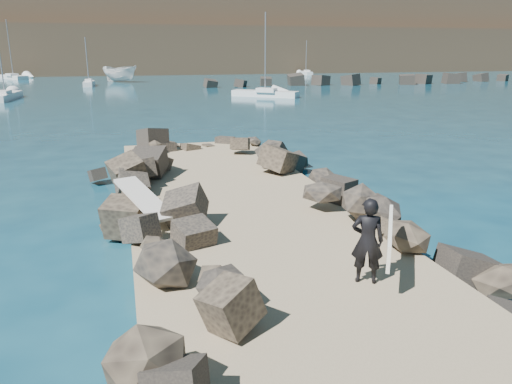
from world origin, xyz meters
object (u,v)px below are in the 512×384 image
sailboat_b (89,83)px  boat_imported (120,74)px  surfboard_resting (144,203)px  surfer_with_board (371,240)px

sailboat_b → boat_imported: bearing=61.9°
surfboard_resting → boat_imported: bearing=68.5°
surfer_with_board → sailboat_b: (-8.34, 66.40, -1.08)m
boat_imported → sailboat_b: 9.18m
boat_imported → surfer_with_board: size_ratio=3.76×
surfboard_resting → surfer_with_board: bearing=-72.5°
surfer_with_board → boat_imported: bearing=93.1°
boat_imported → sailboat_b: size_ratio=1.01×
boat_imported → surfer_with_board: boat_imported is taller
surfboard_resting → boat_imported: boat_imported is taller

